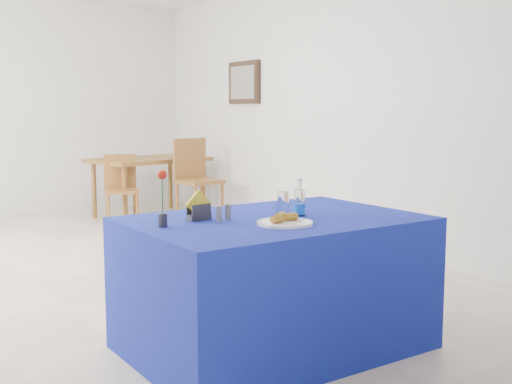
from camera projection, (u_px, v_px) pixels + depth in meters
floor at (103, 272)px, 5.42m from camera, size 7.00×7.00×0.00m
room_shell at (96, 62)px, 5.20m from camera, size 7.00×7.00×7.00m
picture_frame at (244, 83)px, 7.89m from camera, size 0.06×0.64×0.52m
picture_art at (243, 83)px, 7.88m from camera, size 0.02×0.52×0.40m
plate at (285, 223)px, 3.39m from camera, size 0.30×0.30×0.01m
drinking_glass at (283, 203)px, 3.73m from camera, size 0.07×0.07×0.13m
salt_shaker at (219, 214)px, 3.47m from camera, size 0.03×0.03×0.08m
pepper_shaker at (228, 212)px, 3.54m from camera, size 0.03×0.03×0.08m
blue_table at (274, 283)px, 3.66m from camera, size 1.60×1.10×0.76m
water_bottle at (300, 203)px, 3.66m from camera, size 0.07×0.07×0.21m
napkin_holder at (199, 211)px, 3.52m from camera, size 0.15×0.08×0.17m
rose_vase at (162, 199)px, 3.30m from camera, size 0.05×0.05×0.30m
oak_table at (149, 164)px, 8.25m from camera, size 1.55×1.15×0.76m
chair_bg_left at (121, 185)px, 7.59m from camera, size 0.47×0.47×0.84m
chair_bg_right at (195, 174)px, 7.82m from camera, size 0.50×0.50×1.02m
banana_pieces at (283, 217)px, 3.40m from camera, size 0.18×0.13×0.04m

